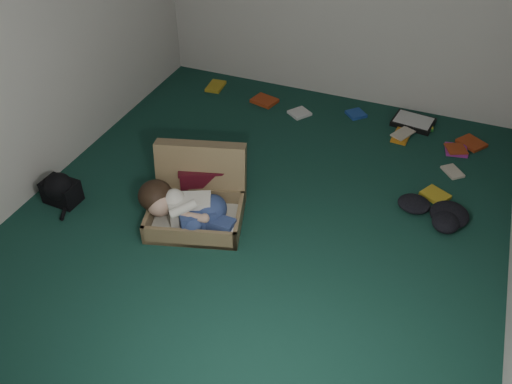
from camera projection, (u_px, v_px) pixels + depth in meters
The scene contains 10 objects.
floor at pixel (262, 213), 4.68m from camera, with size 4.50×4.50×0.00m, color #153D32.
wall_front at pixel (67, 310), 2.24m from camera, with size 4.50×4.50×0.00m, color silver.
wall_left at pixel (37, 34), 4.44m from camera, with size 4.50×4.50×0.00m, color silver.
suitcase at pixel (198, 197), 4.58m from camera, with size 0.95×0.94×0.57m.
person at pixel (187, 208), 4.41m from camera, with size 0.86×0.43×0.35m.
maroon_bin at pixel (207, 177), 4.81m from camera, with size 0.60×0.56×0.33m.
backpack at pixel (61, 191), 4.74m from camera, with size 0.38×0.30×0.23m, color black, non-canonical shape.
clothing_pile at pixel (430, 212), 4.59m from camera, with size 0.46×0.37×0.15m, color black, non-canonical shape.
paper_tray at pixel (413, 122), 5.78m from camera, with size 0.46×0.37×0.06m.
book_scatter at pixel (372, 131), 5.67m from camera, with size 3.18×1.39×0.02m.
Camera 1 is at (1.26, -3.28, 3.09)m, focal length 38.00 mm.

